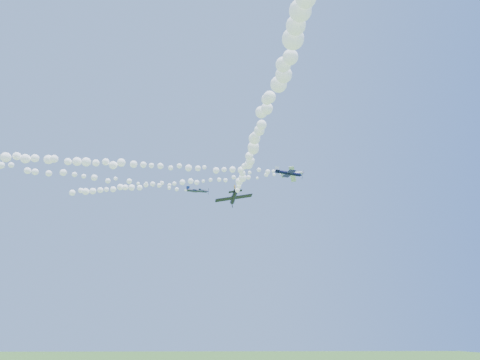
{
  "coord_description": "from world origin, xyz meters",
  "views": [
    {
      "loc": [
        0.37,
        -105.36,
        8.69
      ],
      "look_at": [
        4.03,
        -6.91,
        46.64
      ],
      "focal_mm": 30.0,
      "sensor_mm": 36.0,
      "label": 1
    }
  ],
  "objects_px": {
    "plane_grey": "(198,191)",
    "plane_navy": "(289,173)",
    "plane_white": "(292,174)",
    "plane_black": "(234,197)"
  },
  "relations": [
    {
      "from": "plane_grey",
      "to": "plane_navy",
      "type": "bearing_deg",
      "value": -20.0
    },
    {
      "from": "plane_grey",
      "to": "plane_black",
      "type": "xyz_separation_m",
      "value": [
        8.97,
        -10.26,
        -5.09
      ]
    },
    {
      "from": "plane_navy",
      "to": "plane_black",
      "type": "bearing_deg",
      "value": -150.8
    },
    {
      "from": "plane_grey",
      "to": "plane_black",
      "type": "height_order",
      "value": "plane_grey"
    },
    {
      "from": "plane_navy",
      "to": "plane_black",
      "type": "relative_size",
      "value": 0.97
    },
    {
      "from": "plane_white",
      "to": "plane_navy",
      "type": "xyz_separation_m",
      "value": [
        -3.19,
        -12.62,
        -4.93
      ]
    },
    {
      "from": "plane_grey",
      "to": "plane_black",
      "type": "relative_size",
      "value": 0.73
    },
    {
      "from": "plane_white",
      "to": "plane_black",
      "type": "xyz_separation_m",
      "value": [
        -17.86,
        -23.36,
        -15.4
      ]
    },
    {
      "from": "plane_black",
      "to": "plane_navy",
      "type": "bearing_deg",
      "value": -59.14
    },
    {
      "from": "plane_navy",
      "to": "plane_black",
      "type": "xyz_separation_m",
      "value": [
        -14.66,
        -10.74,
        -10.47
      ]
    }
  ]
}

